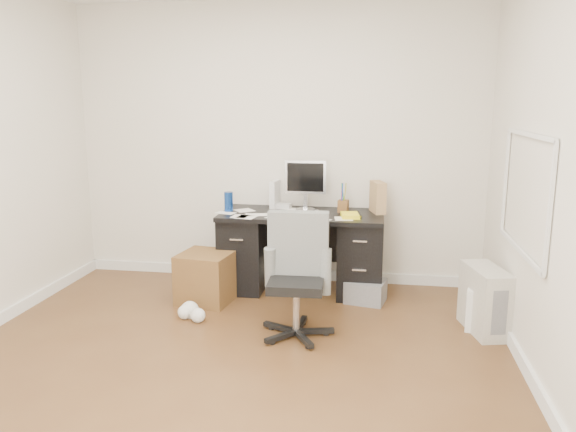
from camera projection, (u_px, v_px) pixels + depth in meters
name	position (u px, v px, depth m)	size (l,w,h in m)	color
ground	(225.00, 367.00, 3.80)	(4.00, 4.00, 0.00)	#4C2E18
room_shell	(225.00, 120.00, 3.49)	(4.02, 4.02, 2.71)	beige
desk	(302.00, 249.00, 5.27)	(1.50, 0.70, 0.75)	black
loose_papers	(280.00, 213.00, 5.18)	(1.10, 0.60, 0.00)	silver
lcd_monitor	(305.00, 185.00, 5.26)	(0.39, 0.22, 0.49)	#B4B4B9
keyboard	(289.00, 213.00, 5.13)	(0.38, 0.13, 0.02)	black
computer_mouse	(317.00, 213.00, 5.07)	(0.06, 0.06, 0.06)	#B4B4B9
travel_mug	(229.00, 202.00, 5.25)	(0.08, 0.08, 0.19)	#153D95
white_binder	(275.00, 194.00, 5.47)	(0.10, 0.23, 0.26)	silver
magazine_file	(378.00, 197.00, 5.19)	(0.12, 0.25, 0.29)	#987A49
pen_cup	(343.00, 198.00, 5.21)	(0.11, 0.11, 0.28)	#583619
yellow_book	(351.00, 215.00, 5.00)	(0.16, 0.21, 0.04)	yellow
paper_remote	(315.00, 219.00, 4.90)	(0.25, 0.20, 0.02)	silver
office_chair	(296.00, 277.00, 4.22)	(0.53, 0.53, 0.94)	#555855
pc_tower	(485.00, 300.00, 4.35)	(0.23, 0.51, 0.51)	#ABA79A
shopping_bag	(483.00, 311.00, 4.35)	(0.25, 0.18, 0.34)	silver
wicker_basket	(206.00, 277.00, 5.02)	(0.44, 0.44, 0.44)	#543019
desk_printer	(366.00, 291.00, 5.02)	(0.34, 0.28, 0.20)	slate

